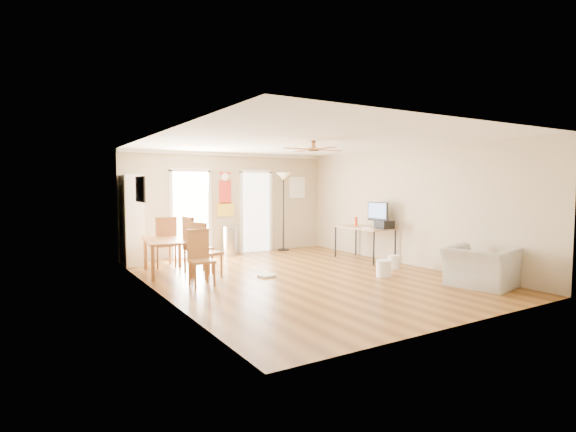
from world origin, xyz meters
TOP-DOWN VIEW (x-y plane):
  - floor at (0.00, 0.00)m, footprint 7.00×7.00m
  - ceiling at (0.00, 0.00)m, footprint 5.50×7.00m
  - wall_back at (0.00, 3.50)m, footprint 5.50×0.04m
  - wall_front at (0.00, -3.50)m, footprint 5.50×0.04m
  - wall_left at (-2.75, 0.00)m, footprint 0.04×7.00m
  - wall_right at (2.75, 0.00)m, footprint 0.04×7.00m
  - crown_molding at (0.00, 0.00)m, footprint 5.50×7.00m
  - kitchen_doorway at (-1.05, 3.48)m, footprint 0.90×0.10m
  - bathroom_doorway at (0.75, 3.48)m, footprint 0.80×0.10m
  - wall_decal at (-0.13, 3.48)m, footprint 0.46×0.03m
  - ac_grille at (2.05, 3.47)m, footprint 0.50×0.04m
  - framed_poster at (-2.73, 1.40)m, footprint 0.04×0.66m
  - ceiling_fan at (0.00, -0.30)m, footprint 1.24×1.24m
  - bookshelf at (-2.53, 3.19)m, footprint 0.54×0.95m
  - dining_table at (-2.15, 1.72)m, footprint 1.01×1.48m
  - dining_chair_right_a at (-1.60, 1.45)m, footprint 0.50×0.50m
  - dining_chair_right_b at (-1.60, 0.96)m, footprint 0.55×0.55m
  - dining_chair_near at (-1.94, 0.34)m, footprint 0.41×0.41m
  - dining_chair_far at (-1.99, 2.55)m, footprint 0.45×0.45m
  - trash_can at (-0.13, 3.23)m, footprint 0.38×0.38m
  - torchiere_lamp at (1.47, 3.25)m, footprint 0.42×0.42m
  - computer_desk at (2.33, 0.95)m, footprint 0.73×1.46m
  - imac at (2.47, 0.64)m, footprint 0.13×0.65m
  - keyboard at (2.20, 0.64)m, footprint 0.14×0.37m
  - printer at (2.45, 0.40)m, footprint 0.34×0.39m
  - orange_bottle at (2.30, 1.21)m, footprint 0.10×0.10m
  - wastebasket_a at (1.34, -0.77)m, footprint 0.34×0.34m
  - wastebasket_b at (2.11, -0.26)m, footprint 0.26×0.26m
  - floor_cloth at (-0.61, 0.39)m, footprint 0.32×0.27m
  - armchair at (2.15, -2.29)m, footprint 1.14×1.25m

SIDE VIEW (x-z plane):
  - floor at x=0.00m, z-range 0.00..0.00m
  - floor_cloth at x=-0.61m, z-range 0.00..0.04m
  - wastebasket_b at x=2.11m, z-range 0.00..0.29m
  - wastebasket_a at x=1.34m, z-range 0.00..0.32m
  - dining_table at x=-2.15m, z-range 0.00..0.69m
  - armchair at x=2.15m, z-range 0.00..0.70m
  - trash_can at x=-0.13m, z-range 0.00..0.73m
  - computer_desk at x=2.33m, z-range 0.00..0.78m
  - dining_chair_near at x=-1.94m, z-range 0.00..0.98m
  - dining_chair_right_b at x=-1.60m, z-range 0.00..1.07m
  - dining_chair_far at x=-1.99m, z-range 0.00..1.09m
  - dining_chair_right_a at x=-1.60m, z-range 0.00..1.14m
  - keyboard at x=2.20m, z-range 0.78..0.80m
  - printer at x=2.45m, z-range 0.78..0.97m
  - orange_bottle at x=2.30m, z-range 0.78..1.01m
  - bookshelf at x=-2.53m, z-range 0.00..2.00m
  - kitchen_doorway at x=-1.05m, z-range 0.00..2.10m
  - bathroom_doorway at x=0.75m, z-range 0.00..2.10m
  - torchiere_lamp at x=1.47m, z-range 0.00..2.11m
  - imac at x=2.47m, z-range 0.78..1.38m
  - wall_back at x=0.00m, z-range 0.00..2.60m
  - wall_front at x=0.00m, z-range 0.00..2.60m
  - wall_left at x=-2.75m, z-range 0.00..2.60m
  - wall_right at x=2.75m, z-range 0.00..2.60m
  - wall_decal at x=-0.13m, z-range 1.00..2.10m
  - ac_grille at x=2.05m, z-range 1.40..2.00m
  - framed_poster at x=-2.73m, z-range 1.46..1.94m
  - ceiling_fan at x=0.00m, z-range 2.33..2.53m
  - crown_molding at x=0.00m, z-range 2.52..2.60m
  - ceiling at x=0.00m, z-range 2.60..2.60m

